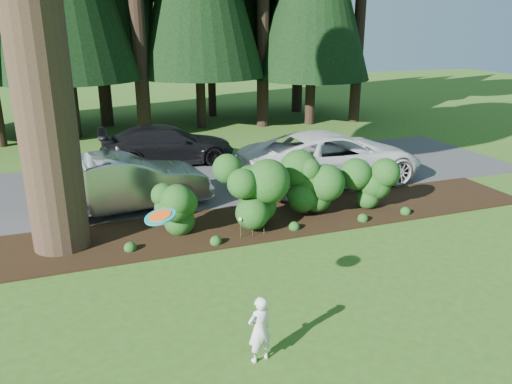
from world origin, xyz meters
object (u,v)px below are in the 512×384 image
(car_dark_suv, at_px, (168,145))
(child, at_px, (260,329))
(car_silver_wagon, at_px, (122,183))
(frisbee, at_px, (160,216))
(car_white_suv, at_px, (332,157))

(car_dark_suv, distance_m, child, 11.84)
(car_silver_wagon, relative_size, car_dark_suv, 0.97)
(car_silver_wagon, xyz_separation_m, car_dark_suv, (2.09, 4.45, -0.07))
(car_silver_wagon, bearing_deg, frisbee, 171.63)
(car_dark_suv, height_order, frisbee, frisbee)
(car_white_suv, height_order, car_dark_suv, car_white_suv)
(frisbee, bearing_deg, car_silver_wagon, 89.21)
(car_silver_wagon, xyz_separation_m, frisbee, (-0.10, -6.97, 1.60))
(child, height_order, frisbee, frisbee)
(car_dark_suv, bearing_deg, frisbee, 171.64)
(car_white_suv, xyz_separation_m, child, (-5.39, -7.68, -0.31))
(child, xyz_separation_m, frisbee, (-1.31, 0.39, 1.86))
(car_silver_wagon, bearing_deg, car_white_suv, -94.78)
(child, bearing_deg, car_dark_suv, -106.54)
(car_silver_wagon, distance_m, car_white_suv, 6.62)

